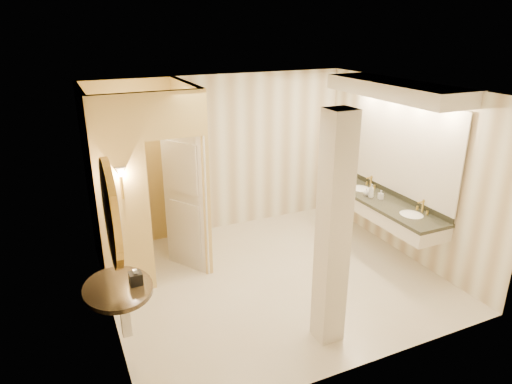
% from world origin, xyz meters
% --- Properties ---
extents(floor, '(4.50, 4.50, 0.00)m').
position_xyz_m(floor, '(0.00, 0.00, 0.00)').
color(floor, silver).
rests_on(floor, ground).
extents(ceiling, '(4.50, 4.50, 0.00)m').
position_xyz_m(ceiling, '(0.00, 0.00, 2.70)').
color(ceiling, white).
rests_on(ceiling, wall_back).
extents(wall_back, '(4.50, 0.02, 2.70)m').
position_xyz_m(wall_back, '(0.00, 2.00, 1.35)').
color(wall_back, white).
rests_on(wall_back, floor).
extents(wall_front, '(4.50, 0.02, 2.70)m').
position_xyz_m(wall_front, '(0.00, -2.00, 1.35)').
color(wall_front, white).
rests_on(wall_front, floor).
extents(wall_left, '(0.02, 4.00, 2.70)m').
position_xyz_m(wall_left, '(-2.25, 0.00, 1.35)').
color(wall_left, white).
rests_on(wall_left, floor).
extents(wall_right, '(0.02, 4.00, 2.70)m').
position_xyz_m(wall_right, '(2.25, 0.00, 1.35)').
color(wall_right, white).
rests_on(wall_right, floor).
extents(toilet_closet, '(1.50, 1.55, 2.70)m').
position_xyz_m(toilet_closet, '(-1.13, 0.97, 1.39)').
color(toilet_closet, '#F3CF7F').
rests_on(toilet_closet, floor).
extents(wall_sconce, '(0.14, 0.14, 0.42)m').
position_xyz_m(wall_sconce, '(-1.93, 0.43, 1.73)').
color(wall_sconce, gold).
rests_on(wall_sconce, toilet_closet).
extents(vanity, '(0.75, 2.42, 2.09)m').
position_xyz_m(vanity, '(1.98, 0.05, 1.63)').
color(vanity, silver).
rests_on(vanity, floor).
extents(console_shelf, '(0.90, 0.90, 1.90)m').
position_xyz_m(console_shelf, '(-2.21, -0.75, 1.34)').
color(console_shelf, black).
rests_on(console_shelf, floor).
extents(pillar, '(0.29, 0.29, 2.70)m').
position_xyz_m(pillar, '(-0.00, -1.41, 1.35)').
color(pillar, silver).
rests_on(pillar, floor).
extents(tissue_box, '(0.13, 0.13, 0.13)m').
position_xyz_m(tissue_box, '(-2.04, -0.78, 0.94)').
color(tissue_box, black).
rests_on(tissue_box, console_shelf).
extents(toilet, '(0.39, 0.67, 0.67)m').
position_xyz_m(toilet, '(-1.75, 1.75, 0.34)').
color(toilet, white).
rests_on(toilet, floor).
extents(soap_bottle_a, '(0.07, 0.08, 0.15)m').
position_xyz_m(soap_bottle_a, '(1.93, 0.13, 0.95)').
color(soap_bottle_a, beige).
rests_on(soap_bottle_a, vanity).
extents(soap_bottle_b, '(0.10, 0.10, 0.12)m').
position_xyz_m(soap_bottle_b, '(1.83, 0.35, 0.94)').
color(soap_bottle_b, silver).
rests_on(soap_bottle_b, vanity).
extents(soap_bottle_c, '(0.10, 0.11, 0.22)m').
position_xyz_m(soap_bottle_c, '(1.84, 0.25, 0.99)').
color(soap_bottle_c, '#C6B28C').
rests_on(soap_bottle_c, vanity).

